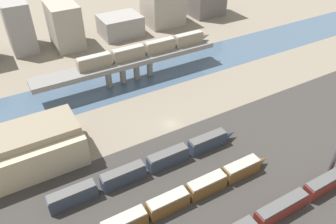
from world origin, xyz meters
name	(u,v)px	position (x,y,z in m)	size (l,w,h in m)	color
ground_plane	(171,124)	(0.00, 0.00, 0.00)	(400.00, 400.00, 0.00)	#756B5B
railbed_yard	(224,181)	(0.00, -24.00, 0.00)	(280.00, 42.00, 0.01)	#33302D
river_water	(130,80)	(0.00, 27.12, 0.00)	(320.00, 19.84, 0.01)	#3D5166
bridge	(129,63)	(0.00, 27.12, 6.54)	(62.08, 7.09, 7.83)	slate
train_on_bridge	(147,49)	(6.89, 27.12, 9.79)	(48.23, 2.65, 4.00)	gray
train_yard_mid	(152,211)	(-18.44, -24.20, 1.78)	(60.49, 2.92, 3.64)	brown
train_yard_far	(151,165)	(-12.86, -12.88, 1.88)	(48.25, 2.69, 3.84)	#2D384C
warehouse_building	(17,151)	(-38.83, 3.95, 4.62)	(29.27, 15.53, 9.72)	tan
city_block_center	(18,25)	(-26.12, 69.84, 9.54)	(8.93, 15.77, 19.08)	gray
city_block_right	(65,26)	(-10.30, 63.99, 8.43)	(10.66, 15.38, 16.86)	gray
city_block_far_right	(120,25)	(12.28, 63.53, 4.16)	(16.77, 13.22, 8.32)	gray
city_block_tall	(163,6)	(34.17, 65.96, 8.15)	(16.04, 14.54, 16.30)	gray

